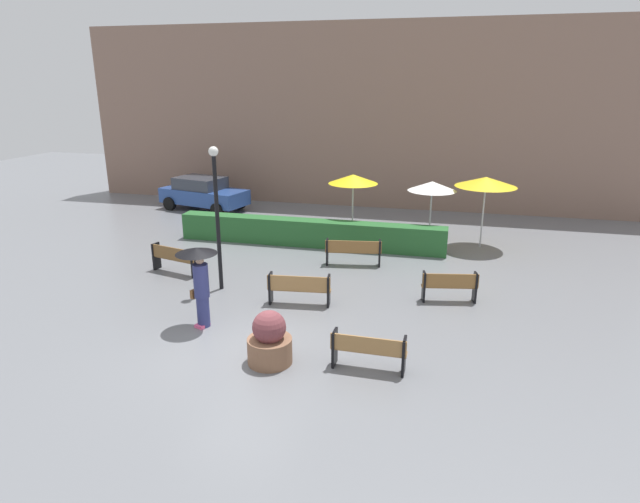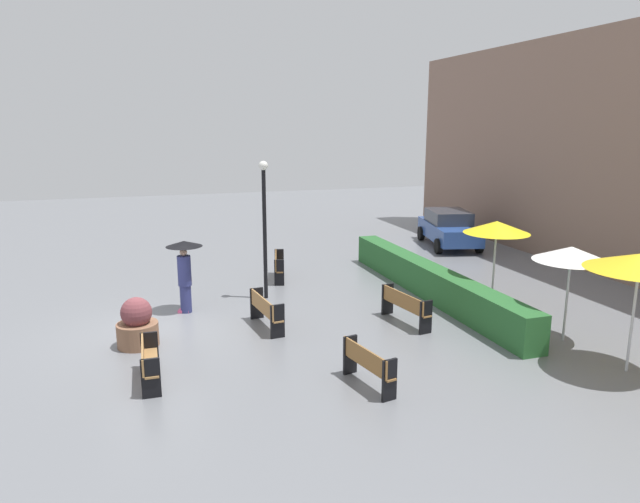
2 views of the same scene
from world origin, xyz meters
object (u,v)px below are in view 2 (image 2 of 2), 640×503
bench_back_row (405,305)px  parked_car (449,228)px  bench_mid_center (265,309)px  patio_umbrella_yellow (497,227)px  bench_far_left (278,264)px  patio_umbrella_white (571,254)px  lamp_post (264,216)px  bench_far_right (367,363)px  patio_umbrella_yellow_far (640,262)px  bench_near_right (148,360)px  pedestrian_with_umbrella (185,265)px  planter_pot (137,325)px

bench_back_row → parked_car: bearing=143.3°
bench_mid_center → patio_umbrella_yellow: (0.19, 6.85, 1.85)m
bench_far_left → patio_umbrella_yellow: 7.43m
patio_umbrella_white → lamp_post: bearing=-132.7°
patio_umbrella_yellow → parked_car: (-7.91, 3.18, -1.55)m
bench_mid_center → bench_far_left: (-4.62, 1.50, 0.02)m
bench_far_right → patio_umbrella_yellow: bearing=124.3°
bench_mid_center → patio_umbrella_yellow_far: patio_umbrella_yellow_far is taller
bench_near_right → patio_umbrella_white: (0.76, 9.90, 1.73)m
bench_far_left → patio_umbrella_white: bearing=34.6°
bench_far_right → pedestrian_with_umbrella: bearing=-152.9°
bench_far_left → planter_pot: bearing=-44.0°
bench_mid_center → patio_umbrella_white: 7.77m
bench_near_right → lamp_post: 6.54m
pedestrian_with_umbrella → planter_pot: pedestrian_with_umbrella is taller
bench_mid_center → lamp_post: (-2.61, 0.61, 2.05)m
bench_mid_center → pedestrian_with_umbrella: size_ratio=0.86×
bench_back_row → planter_pot: 6.89m
lamp_post → patio_umbrella_white: size_ratio=1.76×
bench_mid_center → bench_far_right: size_ratio=1.13×
bench_near_right → patio_umbrella_yellow_far: size_ratio=0.62×
patio_umbrella_white → planter_pot: bearing=-106.1°
bench_far_right → planter_pot: planter_pot is taller
patio_umbrella_yellow → planter_pot: bearing=-89.6°
pedestrian_with_umbrella → bench_far_left: bearing=127.8°
bench_mid_center → parked_car: bearing=127.6°
bench_near_right → parked_car: parked_car is taller
bench_near_right → bench_far_right: size_ratio=1.04×
bench_far_right → lamp_post: lamp_post is taller
parked_car → bench_far_right: bearing=-36.8°
bench_back_row → bench_far_right: 4.01m
bench_mid_center → parked_car: 12.66m
patio_umbrella_yellow_far → parked_car: (-12.80, 3.09, -1.64)m
bench_mid_center → pedestrian_with_umbrella: 2.88m
bench_far_left → patio_umbrella_white: (7.80, 5.39, 1.68)m
lamp_post → patio_umbrella_yellow_far: lamp_post is taller
bench_mid_center → patio_umbrella_yellow_far: bearing=53.8°
bench_back_row → bench_near_right: bearing=-76.7°
bench_far_right → parked_car: 14.68m
patio_umbrella_yellow_far → bench_back_row: bearing=-142.2°
parked_car → lamp_post: bearing=-61.6°
bench_near_right → planter_pot: (-2.16, -0.20, 0.04)m
bench_far_left → patio_umbrella_yellow_far: patio_umbrella_yellow_far is taller
bench_far_right → patio_umbrella_white: 5.96m
pedestrian_with_umbrella → lamp_post: 2.81m
lamp_post → parked_car: bearing=118.4°
bench_far_right → bench_near_right: bearing=-110.8°
bench_far_left → bench_far_right: 8.66m
bench_far_left → patio_umbrella_yellow: (4.82, 5.36, 1.83)m
bench_near_right → bench_mid_center: (-2.42, 3.02, 0.03)m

